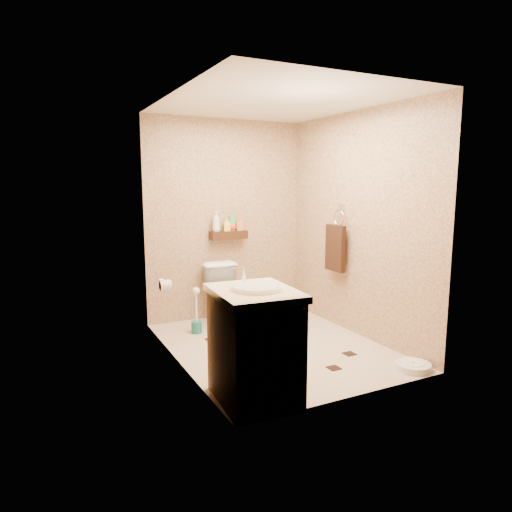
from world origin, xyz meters
TOP-DOWN VIEW (x-y plane):
  - ground at (0.00, 0.00)m, footprint 2.50×2.50m
  - wall_back at (0.00, 1.25)m, footprint 2.00×0.04m
  - wall_front at (0.00, -1.25)m, footprint 2.00×0.04m
  - wall_left at (-1.00, 0.00)m, footprint 0.04×2.50m
  - wall_right at (1.00, 0.00)m, footprint 0.04×2.50m
  - ceiling at (0.00, 0.00)m, footprint 2.00×2.50m
  - wall_shelf at (0.00, 1.17)m, footprint 0.46×0.14m
  - floor_accents at (0.03, -0.06)m, footprint 1.17×1.43m
  - toilet at (-0.15, 0.83)m, footprint 0.40×0.70m
  - vanity at (-0.70, -0.95)m, footprint 0.63×0.75m
  - bathroom_scale at (0.82, -1.07)m, footprint 0.39×0.39m
  - toilet_brush at (-0.58, 0.75)m, footprint 0.12×0.12m
  - towel_ring at (0.91, 0.25)m, footprint 0.12×0.30m
  - toilet_paper at (-0.94, 0.65)m, footprint 0.12×0.11m
  - bottle_a at (-0.16, 1.17)m, footprint 0.12×0.12m
  - bottle_b at (-0.02, 1.17)m, footprint 0.10×0.10m
  - bottle_c at (0.04, 1.17)m, footprint 0.14×0.14m
  - bottle_d at (0.05, 1.17)m, footprint 0.10×0.10m
  - bottle_e at (0.16, 1.17)m, footprint 0.11×0.11m

SIDE VIEW (x-z plane):
  - ground at x=0.00m, z-range 0.00..0.00m
  - floor_accents at x=0.03m, z-range 0.00..0.01m
  - bathroom_scale at x=0.82m, z-range 0.00..0.06m
  - toilet_brush at x=-0.58m, z-range -0.08..0.44m
  - toilet at x=-0.15m, z-range 0.00..0.71m
  - vanity at x=-0.70m, z-range -0.05..0.95m
  - toilet_paper at x=-0.94m, z-range 0.54..0.66m
  - towel_ring at x=0.91m, z-range 0.57..1.33m
  - wall_shelf at x=0.00m, z-range 0.97..1.07m
  - bottle_c at x=0.04m, z-range 1.07..1.21m
  - bottle_b at x=-0.02m, z-range 1.07..1.24m
  - bottle_e at x=0.16m, z-range 1.07..1.24m
  - bottle_d at x=0.05m, z-range 1.07..1.30m
  - bottle_a at x=-0.16m, z-range 1.07..1.31m
  - wall_back at x=0.00m, z-range 0.00..2.40m
  - wall_front at x=0.00m, z-range 0.00..2.40m
  - wall_left at x=-1.00m, z-range 0.00..2.40m
  - wall_right at x=1.00m, z-range 0.00..2.40m
  - ceiling at x=0.00m, z-range 2.39..2.41m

